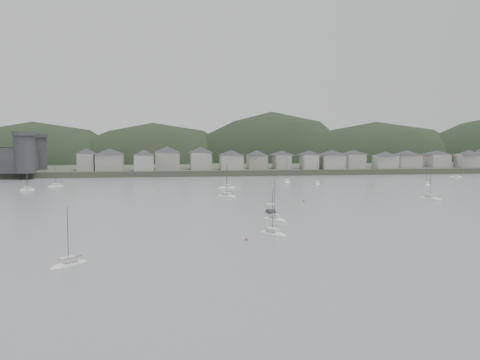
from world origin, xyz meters
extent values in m
plane|color=slate|center=(0.00, 0.00, 0.00)|extent=(900.00, 900.00, 0.00)
cube|color=#383D2D|center=(0.00, 295.00, 1.50)|extent=(900.00, 250.00, 3.00)
ellipsoid|color=black|center=(-110.87, 271.94, -10.14)|extent=(138.98, 92.48, 81.13)
ellipsoid|color=black|center=(-32.30, 272.87, -9.97)|extent=(132.08, 90.41, 79.74)
ellipsoid|color=black|center=(50.65, 272.93, -12.68)|extent=(133.88, 88.37, 101.41)
ellipsoid|color=black|center=(125.95, 267.91, -10.32)|extent=(165.81, 81.78, 82.55)
cylinder|color=#323235|center=(-92.00, 166.00, 12.00)|extent=(10.00, 10.00, 18.00)
cylinder|color=#323235|center=(-92.00, 194.00, 11.50)|extent=(10.00, 10.00, 17.00)
cube|color=#323235|center=(-92.00, 180.00, 9.00)|extent=(3.50, 30.00, 12.00)
cube|color=#A2A194|center=(-65.00, 181.96, 7.29)|extent=(8.34, 12.91, 8.59)
pyramid|color=#2A2A2F|center=(-65.00, 181.96, 13.09)|extent=(15.78, 15.78, 3.01)
cube|color=#A2A194|center=(-53.32, 181.32, 7.18)|extent=(13.68, 13.35, 8.36)
pyramid|color=#2A2A2F|center=(-53.32, 181.32, 12.82)|extent=(20.07, 20.07, 2.93)
cube|color=#BAB8AF|center=(-35.57, 176.02, 7.04)|extent=(9.78, 10.20, 8.08)
pyramid|color=#2A2A2F|center=(-35.57, 176.02, 12.49)|extent=(14.83, 14.83, 2.83)
cube|color=#A2A194|center=(-23.51, 185.65, 7.55)|extent=(12.59, 13.33, 9.09)
pyramid|color=#2A2A2F|center=(-23.51, 185.65, 13.68)|extent=(19.24, 19.24, 3.18)
cube|color=#BAB8AF|center=(-5.75, 184.10, 7.43)|extent=(10.74, 12.17, 8.87)
pyramid|color=#2A2A2F|center=(-5.75, 184.10, 13.42)|extent=(17.01, 17.01, 3.10)
cube|color=#A2A194|center=(9.92, 177.53, 6.85)|extent=(11.63, 12.09, 7.69)
pyramid|color=#2A2A2F|center=(9.92, 177.53, 12.04)|extent=(17.61, 17.61, 2.69)
cube|color=#A2A194|center=(25.25, 186.19, 6.72)|extent=(10.37, 9.35, 7.44)
pyramid|color=#2A2A2F|center=(25.25, 186.19, 11.74)|extent=(14.65, 14.65, 2.60)
cube|color=#A2A194|center=(38.63, 183.79, 6.61)|extent=(8.24, 12.20, 7.22)
pyramid|color=#2A2A2F|center=(38.63, 183.79, 11.48)|extent=(15.17, 15.17, 2.53)
cube|color=#BAB8AF|center=(52.50, 178.55, 6.73)|extent=(8.06, 10.91, 7.46)
pyramid|color=#2A2A2F|center=(52.50, 178.55, 11.77)|extent=(14.08, 14.08, 2.61)
cube|color=#A2A194|center=(64.81, 177.06, 6.83)|extent=(11.73, 11.78, 7.66)
pyramid|color=#2A2A2F|center=(64.81, 177.06, 12.00)|extent=(17.46, 17.46, 2.68)
cube|color=#BAB8AF|center=(80.64, 186.91, 6.67)|extent=(10.19, 13.02, 7.33)
pyramid|color=#2A2A2F|center=(80.64, 186.91, 11.62)|extent=(17.23, 17.23, 2.57)
cube|color=#BAB8AF|center=(95.55, 178.06, 6.44)|extent=(11.70, 9.81, 6.88)
pyramid|color=#2A2A2F|center=(95.55, 178.06, 11.08)|extent=(15.97, 15.97, 2.41)
cube|color=#BAB8AF|center=(112.40, 186.91, 6.50)|extent=(12.83, 12.48, 7.00)
pyramid|color=#2A2A2F|center=(112.40, 186.91, 11.22)|extent=(18.79, 18.79, 2.45)
cube|color=#BAB8AF|center=(130.73, 187.42, 6.48)|extent=(11.07, 13.50, 6.97)
pyramid|color=#2A2A2F|center=(130.73, 187.42, 11.19)|extent=(18.25, 18.25, 2.44)
cube|color=#BAB8AF|center=(146.02, 179.72, 6.67)|extent=(13.75, 9.12, 7.34)
pyramid|color=#2A2A2F|center=(146.02, 179.72, 11.62)|extent=(16.97, 16.97, 2.57)
ellipsoid|color=silver|center=(-4.39, 76.90, 0.05)|extent=(7.77, 7.38, 1.63)
cube|color=silver|center=(-4.39, 76.90, 1.16)|extent=(3.31, 3.23, 0.70)
cylinder|color=#3F3F42|center=(-4.39, 76.90, 5.28)|extent=(0.12, 0.12, 10.16)
cylinder|color=#3F3F42|center=(-3.30, 77.89, 1.71)|extent=(2.78, 2.53, 0.10)
ellipsoid|color=silver|center=(1.43, 22.99, 0.05)|extent=(6.62, 8.06, 1.60)
cube|color=silver|center=(1.43, 22.99, 1.15)|extent=(3.03, 3.31, 0.70)
cylinder|color=#3F3F42|center=(1.43, 22.99, 5.20)|extent=(0.12, 0.12, 10.01)
cylinder|color=#3F3F42|center=(0.61, 21.80, 1.70)|extent=(2.11, 3.03, 0.10)
ellipsoid|color=silver|center=(62.18, 60.52, 0.05)|extent=(6.42, 9.92, 1.90)
cube|color=silver|center=(62.18, 60.52, 1.30)|extent=(3.19, 3.86, 0.70)
cylinder|color=#3F3F42|center=(62.18, 60.52, 6.13)|extent=(0.12, 0.12, 11.85)
cylinder|color=#3F3F42|center=(61.53, 58.94, 1.85)|extent=(1.72, 3.98, 0.10)
ellipsoid|color=silver|center=(-78.51, 110.46, 0.05)|extent=(7.79, 7.01, 1.59)
cube|color=silver|center=(-78.51, 110.46, 1.15)|extent=(3.27, 3.12, 0.70)
cylinder|color=#3F3F42|center=(-78.51, 110.46, 5.18)|extent=(0.12, 0.12, 9.96)
cylinder|color=#3F3F42|center=(-79.62, 109.55, 1.70)|extent=(2.84, 2.34, 0.10)
ellipsoid|color=silver|center=(-42.08, -20.00, 0.05)|extent=(7.02, 7.32, 1.54)
cube|color=silver|center=(-42.08, -20.00, 1.12)|extent=(3.07, 3.12, 0.70)
cylinder|color=#3F3F42|center=(-42.08, -20.00, 5.01)|extent=(0.12, 0.12, 9.61)
cylinder|color=#3F3F42|center=(-41.14, -21.02, 1.67)|extent=(2.42, 2.61, 0.10)
ellipsoid|color=silver|center=(119.98, 147.04, 0.05)|extent=(6.23, 6.12, 1.32)
cube|color=silver|center=(119.98, 147.04, 1.01)|extent=(2.68, 2.66, 0.70)
cylinder|color=#3F3F42|center=(119.98, 147.04, 4.34)|extent=(0.12, 0.12, 8.28)
cylinder|color=#3F3F42|center=(119.13, 146.21, 1.56)|extent=(2.21, 2.14, 0.10)
ellipsoid|color=silver|center=(-0.70, 107.27, 0.05)|extent=(8.45, 4.56, 1.61)
cube|color=silver|center=(-0.70, 107.27, 1.16)|extent=(3.18, 2.44, 0.70)
cylinder|color=#3F3F42|center=(-0.70, 107.27, 5.23)|extent=(0.12, 0.12, 10.07)
cylinder|color=#3F3F42|center=(-2.10, 107.64, 1.71)|extent=(3.53, 1.03, 0.10)
ellipsoid|color=silver|center=(28.93, 129.55, 0.05)|extent=(4.61, 10.11, 1.95)
cube|color=silver|center=(28.93, 129.55, 1.32)|extent=(2.65, 3.70, 0.70)
cylinder|color=#3F3F42|center=(28.93, 129.55, 6.29)|extent=(0.12, 0.12, 12.17)
cylinder|color=#3F3F42|center=(28.65, 131.28, 1.87)|extent=(0.79, 4.34, 0.10)
ellipsoid|color=silver|center=(40.27, 119.52, 0.05)|extent=(3.84, 7.78, 1.49)
cube|color=silver|center=(40.27, 119.52, 1.10)|extent=(2.13, 2.88, 0.70)
cylinder|color=#3F3F42|center=(40.27, 119.52, 4.86)|extent=(0.12, 0.12, 9.31)
cylinder|color=#3F3F42|center=(40.00, 120.84, 1.65)|extent=(0.77, 3.30, 0.10)
ellipsoid|color=silver|center=(-3.04, 3.41, 0.05)|extent=(6.65, 7.63, 1.54)
cube|color=silver|center=(-3.04, 3.41, 1.12)|extent=(2.99, 3.18, 0.70)
cylinder|color=#3F3F42|center=(-3.04, 3.41, 5.03)|extent=(0.12, 0.12, 9.65)
cylinder|color=#3F3F42|center=(-2.20, 4.51, 1.67)|extent=(2.19, 2.82, 0.10)
ellipsoid|color=silver|center=(-70.23, 124.40, 0.05)|extent=(7.23, 5.91, 1.43)
cube|color=silver|center=(-70.23, 124.40, 1.07)|extent=(2.96, 2.71, 0.70)
cylinder|color=#3F3F42|center=(-70.23, 124.40, 4.68)|extent=(0.12, 0.12, 8.96)
cylinder|color=#3F3F42|center=(-71.30, 125.12, 1.62)|extent=(2.73, 1.89, 0.10)
ellipsoid|color=silver|center=(84.50, 107.55, 0.05)|extent=(3.98, 8.59, 1.65)
cube|color=silver|center=(84.50, 107.55, 1.18)|extent=(2.27, 3.15, 0.70)
cylinder|color=#3F3F42|center=(84.50, 107.55, 5.37)|extent=(0.12, 0.12, 10.33)
cylinder|color=#3F3F42|center=(84.25, 109.02, 1.73)|extent=(0.72, 3.68, 0.10)
ellipsoid|color=silver|center=(-77.92, 109.05, 0.05)|extent=(6.34, 7.98, 1.57)
cube|color=silver|center=(-77.92, 109.05, 1.14)|extent=(2.94, 3.25, 0.70)
cylinder|color=#3F3F42|center=(-77.92, 109.05, 5.11)|extent=(0.12, 0.12, 9.83)
cylinder|color=#3F3F42|center=(-77.16, 107.85, 1.69)|extent=(1.98, 3.04, 0.10)
ellipsoid|color=black|center=(3.45, 38.12, 0.05)|extent=(3.54, 8.23, 1.76)
cube|color=silver|center=(3.45, 38.12, 1.58)|extent=(2.44, 2.58, 1.40)
cylinder|color=#3F3F42|center=(3.45, 38.12, 2.48)|extent=(0.10, 0.10, 1.20)
sphere|color=#B4593C|center=(18.85, 60.91, 0.15)|extent=(0.70, 0.70, 0.70)
sphere|color=#B4593C|center=(-27.92, 102.92, 0.15)|extent=(0.70, 0.70, 0.70)
sphere|color=#B4593C|center=(60.60, 107.29, 0.15)|extent=(0.70, 0.70, 0.70)
sphere|color=#B4593C|center=(-9.59, -1.92, 0.15)|extent=(0.70, 0.70, 0.70)
sphere|color=#B4593C|center=(-72.33, 132.21, 0.15)|extent=(0.70, 0.70, 0.70)
camera|label=1|loc=(-26.73, -113.08, 21.69)|focal=41.55mm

